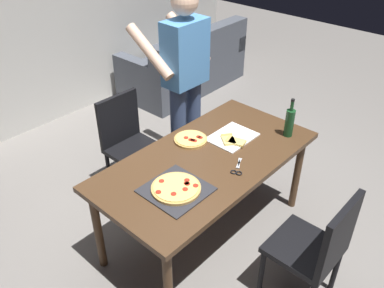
{
  "coord_description": "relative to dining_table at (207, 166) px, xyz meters",
  "views": [
    {
      "loc": [
        -1.81,
        -1.5,
        2.42
      ],
      "look_at": [
        0.0,
        0.15,
        0.8
      ],
      "focal_mm": 37.47,
      "sensor_mm": 36.0,
      "label": 1
    }
  ],
  "objects": [
    {
      "name": "back_wall",
      "position": [
        0.0,
        2.6,
        0.73
      ],
      "size": [
        6.4,
        0.1,
        2.8
      ],
      "primitive_type": "cube",
      "color": "silver",
      "rests_on": "ground_plane"
    },
    {
      "name": "ground_plane",
      "position": [
        0.0,
        0.0,
        -0.67
      ],
      "size": [
        12.0,
        12.0,
        0.0
      ],
      "primitive_type": "plane",
      "color": "gray"
    },
    {
      "name": "pepperoni_pizza_on_tray",
      "position": [
        -0.41,
        -0.09,
        0.09
      ],
      "size": [
        0.38,
        0.38,
        0.04
      ],
      "color": "#2D2D33",
      "rests_on": "dining_table"
    },
    {
      "name": "kitchen_scissors",
      "position": [
        0.03,
        -0.25,
        0.08
      ],
      "size": [
        0.19,
        0.14,
        0.01
      ],
      "color": "silver",
      "rests_on": "dining_table"
    },
    {
      "name": "wine_bottle",
      "position": [
        0.65,
        -0.27,
        0.2
      ],
      "size": [
        0.07,
        0.07,
        0.32
      ],
      "color": "#194723",
      "rests_on": "dining_table"
    },
    {
      "name": "dining_table",
      "position": [
        0.0,
        0.0,
        0.0
      ],
      "size": [
        1.69,
        0.87,
        0.75
      ],
      "color": "#4C331E",
      "rests_on": "ground_plane"
    },
    {
      "name": "second_pizza_plain",
      "position": [
        0.08,
        0.24,
        0.09
      ],
      "size": [
        0.26,
        0.26,
        0.03
      ],
      "color": "tan",
      "rests_on": "dining_table"
    },
    {
      "name": "pizza_slices_on_towel",
      "position": [
        0.31,
        0.02,
        0.09
      ],
      "size": [
        0.36,
        0.29,
        0.03
      ],
      "color": "white",
      "rests_on": "dining_table"
    },
    {
      "name": "chair_near_camera",
      "position": [
        -0.0,
        -0.92,
        -0.16
      ],
      "size": [
        0.42,
        0.42,
        0.9
      ],
      "color": "black",
      "rests_on": "ground_plane"
    },
    {
      "name": "couch",
      "position": [
        1.9,
        1.99,
        -0.37
      ],
      "size": [
        1.72,
        0.89,
        0.85
      ],
      "color": "#4C515B",
      "rests_on": "ground_plane"
    },
    {
      "name": "person_serving_pizza",
      "position": [
        0.5,
        0.7,
        0.32
      ],
      "size": [
        0.55,
        0.54,
        1.75
      ],
      "color": "#38476B",
      "rests_on": "ground_plane"
    },
    {
      "name": "chair_far_side",
      "position": [
        0.0,
        0.92,
        -0.16
      ],
      "size": [
        0.42,
        0.42,
        0.9
      ],
      "color": "black",
      "rests_on": "ground_plane"
    }
  ]
}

